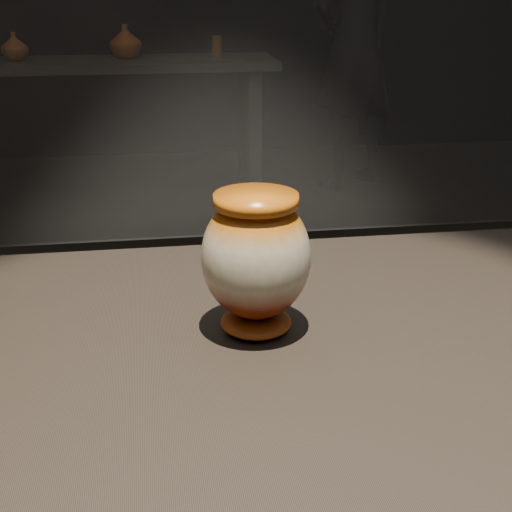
# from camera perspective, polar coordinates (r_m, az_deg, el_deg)

# --- Properties ---
(display_plinth) EXTENTS (2.00, 0.80, 0.90)m
(display_plinth) POSITION_cam_1_polar(r_m,az_deg,el_deg) (1.14, 2.39, -18.93)
(display_plinth) COLOR black
(display_plinth) RESTS_ON ground
(main_vase) EXTENTS (0.18, 0.18, 0.20)m
(main_vase) POSITION_cam_1_polar(r_m,az_deg,el_deg) (0.97, -0.00, -0.20)
(main_vase) COLOR #671E09
(main_vase) RESTS_ON display_plinth
(back_shelf) EXTENTS (2.00, 0.60, 0.90)m
(back_shelf) POSITION_cam_1_polar(r_m,az_deg,el_deg) (4.53, -11.49, 11.82)
(back_shelf) COLOR black
(back_shelf) RESTS_ON ground
(back_vase_left) EXTENTS (0.21, 0.21, 0.16)m
(back_vase_left) POSITION_cam_1_polar(r_m,az_deg,el_deg) (4.55, -18.76, 15.58)
(back_vase_left) COLOR #8E4214
(back_vase_left) RESTS_ON back_shelf
(back_vase_mid) EXTENTS (0.26, 0.26, 0.20)m
(back_vase_mid) POSITION_cam_1_polar(r_m,az_deg,el_deg) (4.54, -10.39, 16.53)
(back_vase_mid) COLOR #671E09
(back_vase_mid) RESTS_ON back_shelf
(back_vase_right) EXTENTS (0.06, 0.06, 0.12)m
(back_vase_right) POSITION_cam_1_polar(r_m,az_deg,el_deg) (4.56, -3.17, 16.40)
(back_vase_right) COLOR #8E4214
(back_vase_right) RESTS_ON back_shelf
(visitor) EXTENTS (0.80, 0.71, 1.84)m
(visitor) POSITION_cam_1_polar(r_m,az_deg,el_deg) (4.92, 7.94, 16.13)
(visitor) COLOR black
(visitor) RESTS_ON ground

